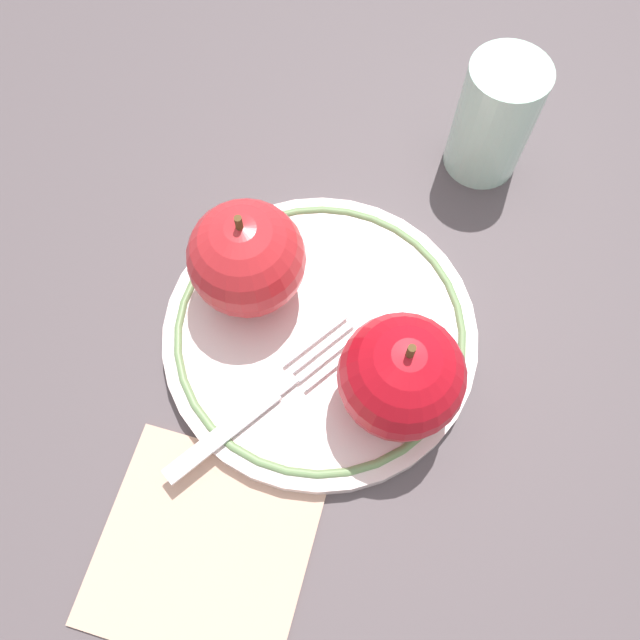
% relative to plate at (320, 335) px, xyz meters
% --- Properties ---
extents(ground_plane, '(2.00, 2.00, 0.00)m').
position_rel_plate_xyz_m(ground_plane, '(0.01, -0.00, -0.01)').
color(ground_plane, '#52474A').
extents(plate, '(0.23, 0.23, 0.02)m').
position_rel_plate_xyz_m(plate, '(0.00, 0.00, 0.00)').
color(plate, silver).
rests_on(plate, ground_plane).
extents(apple_red_whole, '(0.08, 0.08, 0.09)m').
position_rel_plate_xyz_m(apple_red_whole, '(-0.05, 0.05, 0.05)').
color(apple_red_whole, red).
rests_on(apple_red_whole, plate).
extents(apple_second_whole, '(0.08, 0.08, 0.09)m').
position_rel_plate_xyz_m(apple_second_whole, '(0.05, -0.04, 0.05)').
color(apple_second_whole, red).
rests_on(apple_second_whole, plate).
extents(fork, '(0.14, 0.13, 0.00)m').
position_rel_plate_xyz_m(fork, '(0.04, 0.06, 0.01)').
color(fork, silver).
rests_on(fork, plate).
extents(drinking_glass, '(0.06, 0.06, 0.10)m').
position_rel_plate_xyz_m(drinking_glass, '(-0.14, -0.17, 0.04)').
color(drinking_glass, silver).
rests_on(drinking_glass, ground_plane).
extents(napkin_folded, '(0.17, 0.17, 0.01)m').
position_rel_plate_xyz_m(napkin_folded, '(0.07, 0.15, -0.01)').
color(napkin_folded, '#CFA28A').
rests_on(napkin_folded, ground_plane).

